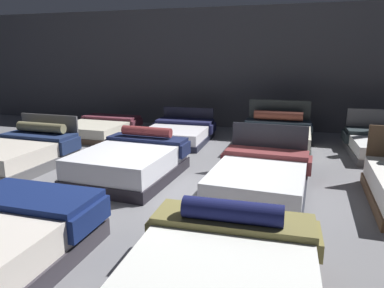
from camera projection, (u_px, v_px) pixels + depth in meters
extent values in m
cube|color=slate|center=(189.00, 187.00, 5.96)|extent=(18.00, 18.00, 0.02)
cube|color=#47474C|center=(242.00, 69.00, 10.46)|extent=(18.00, 0.06, 3.50)
cube|color=navy|center=(33.00, 197.00, 4.06)|extent=(1.43, 0.74, 0.07)
cube|color=navy|center=(91.00, 218.00, 3.90)|extent=(0.07, 0.74, 0.26)
cube|color=white|center=(219.00, 281.00, 2.95)|extent=(1.64, 2.13, 0.31)
cube|color=olive|center=(233.00, 219.00, 3.63)|extent=(1.63, 0.58, 0.07)
cube|color=olive|center=(157.00, 221.00, 3.87)|extent=(0.09, 0.53, 0.18)
cube|color=olive|center=(317.00, 241.00, 3.46)|extent=(0.09, 0.53, 0.18)
cylinder|color=#171B51|center=(232.00, 211.00, 3.52)|extent=(1.00, 0.26, 0.23)
cube|color=#545356|center=(17.00, 163.00, 6.93)|extent=(1.58, 2.06, 0.20)
cube|color=silver|center=(15.00, 151.00, 6.88)|extent=(1.52, 2.00, 0.28)
cube|color=#545356|center=(50.00, 135.00, 7.78)|extent=(1.43, 0.09, 0.90)
cube|color=navy|center=(39.00, 135.00, 7.45)|extent=(1.52, 0.67, 0.07)
cube|color=navy|center=(11.00, 140.00, 7.72)|extent=(0.09, 0.62, 0.26)
cube|color=navy|center=(71.00, 146.00, 7.26)|extent=(0.09, 0.62, 0.26)
cylinder|color=#7C7653|center=(41.00, 127.00, 7.49)|extent=(1.13, 0.23, 0.20)
cube|color=black|center=(129.00, 173.00, 6.34)|extent=(1.65, 2.08, 0.20)
cube|color=silver|center=(129.00, 159.00, 6.27)|extent=(1.58, 2.02, 0.34)
cube|color=#161E40|center=(147.00, 139.00, 6.90)|extent=(1.55, 0.55, 0.06)
cube|color=#161E40|center=(112.00, 143.00, 7.19)|extent=(0.09, 0.48, 0.24)
cube|color=#161E40|center=(185.00, 150.00, 6.69)|extent=(0.09, 0.48, 0.24)
cylinder|color=maroon|center=(147.00, 131.00, 6.85)|extent=(1.01, 0.23, 0.18)
cube|color=#262931|center=(259.00, 188.00, 5.73)|extent=(1.56, 2.16, 0.13)
cube|color=silver|center=(259.00, 176.00, 5.68)|extent=(1.49, 2.10, 0.28)
cube|color=#262931|center=(269.00, 149.00, 6.59)|extent=(1.37, 0.11, 0.91)
cube|color=brown|center=(267.00, 153.00, 6.34)|extent=(1.46, 0.56, 0.08)
cube|color=brown|center=(226.00, 158.00, 6.62)|extent=(0.11, 0.49, 0.24)
cube|color=brown|center=(309.00, 166.00, 6.14)|extent=(0.11, 0.49, 0.24)
cube|color=brown|center=(99.00, 133.00, 9.76)|extent=(1.66, 2.08, 0.13)
cube|color=beige|center=(99.00, 127.00, 9.71)|extent=(1.60, 2.02, 0.24)
cube|color=brown|center=(111.00, 117.00, 10.29)|extent=(1.60, 0.68, 0.07)
cube|color=brown|center=(87.00, 120.00, 10.57)|extent=(0.09, 0.64, 0.19)
cube|color=brown|center=(137.00, 123.00, 10.08)|extent=(0.09, 0.64, 0.19)
cube|color=black|center=(178.00, 139.00, 9.07)|extent=(1.55, 1.97, 0.14)
cube|color=white|center=(178.00, 132.00, 9.02)|extent=(1.49, 1.91, 0.24)
cube|color=black|center=(188.00, 121.00, 9.90)|extent=(1.42, 0.07, 0.75)
cube|color=#1B1D41|center=(185.00, 121.00, 9.58)|extent=(1.50, 0.63, 0.08)
cube|color=#1B1D41|center=(158.00, 125.00, 9.82)|extent=(0.09, 0.60, 0.22)
cube|color=#1B1D41|center=(213.00, 128.00, 9.42)|extent=(0.09, 0.60, 0.22)
cube|color=#282E2E|center=(274.00, 145.00, 8.48)|extent=(1.67, 2.08, 0.12)
cube|color=silver|center=(275.00, 136.00, 8.42)|extent=(1.61, 2.02, 0.34)
cube|color=#282E2E|center=(279.00, 120.00, 9.32)|extent=(1.55, 0.06, 1.02)
cube|color=#25303E|center=(278.00, 122.00, 9.09)|extent=(1.63, 0.46, 0.06)
cube|color=#25303E|center=(246.00, 125.00, 9.36)|extent=(0.06, 0.44, 0.21)
cube|color=#25303E|center=(311.00, 129.00, 8.89)|extent=(0.06, 0.44, 0.21)
cylinder|color=brown|center=(278.00, 115.00, 9.04)|extent=(1.21, 0.25, 0.23)
cube|color=#56575C|center=(376.00, 128.00, 8.55)|extent=(1.35, 0.09, 0.90)
cube|color=#242E31|center=(380.00, 132.00, 8.22)|extent=(1.45, 0.71, 0.08)
cube|color=#242E31|center=(345.00, 136.00, 8.43)|extent=(0.11, 0.66, 0.21)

